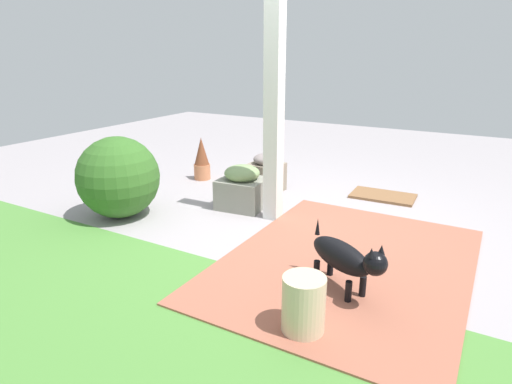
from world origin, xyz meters
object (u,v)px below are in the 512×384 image
stone_planter_near (242,188)px  porch_pillar (274,112)px  ceramic_urn (303,305)px  terracotta_pot_spiky (202,160)px  dog (345,258)px  doormat (383,196)px  round_shrub (118,177)px  stone_planter_nearest (266,173)px

stone_planter_near → porch_pillar: bearing=166.7°
ceramic_urn → terracotta_pot_spiky: bearing=-43.5°
dog → doormat: (0.28, -2.22, -0.25)m
round_shrub → dog: round_shrub is taller
dog → round_shrub: bearing=-7.1°
porch_pillar → stone_planter_near: (0.42, -0.10, -0.84)m
stone_planter_nearest → stone_planter_near: bearing=95.0°
stone_planter_nearest → stone_planter_near: stone_planter_near is taller
porch_pillar → dog: (-1.09, 1.03, -0.79)m
porch_pillar → doormat: 1.78m
porch_pillar → stone_planter_near: size_ratio=4.11×
stone_planter_near → dog: size_ratio=0.81×
round_shrub → terracotta_pot_spiky: bearing=-86.9°
stone_planter_near → terracotta_pot_spiky: terracotta_pot_spiky is taller
stone_planter_near → dog: bearing=143.2°
round_shrub → terracotta_pot_spiky: size_ratio=1.48×
porch_pillar → ceramic_urn: size_ratio=5.81×
round_shrub → terracotta_pot_spiky: round_shrub is taller
terracotta_pot_spiky → ceramic_urn: (-2.47, 2.34, -0.08)m
ceramic_urn → round_shrub: bearing=-19.7°
porch_pillar → terracotta_pot_spiky: bearing=-27.9°
porch_pillar → doormat: size_ratio=3.02×
terracotta_pot_spiky → ceramic_urn: terracotta_pot_spiky is taller
ceramic_urn → doormat: size_ratio=0.52×
stone_planter_nearest → doormat: size_ratio=0.65×
dog → ceramic_urn: dog is taller
stone_planter_nearest → doormat: stone_planter_nearest is taller
porch_pillar → stone_planter_near: 0.94m
dog → ceramic_urn: bearing=83.3°
porch_pillar → round_shrub: size_ratio=2.60×
stone_planter_nearest → stone_planter_near: 0.64m
terracotta_pot_spiky → ceramic_urn: size_ratio=1.51×
terracotta_pot_spiky → ceramic_urn: 3.40m
porch_pillar → ceramic_urn: 2.07m
round_shrub → dog: (-2.45, 0.31, -0.14)m
dog → doormat: 2.25m
ceramic_urn → dog: bearing=-96.7°
stone_planter_near → round_shrub: bearing=41.1°
stone_planter_near → round_shrub: (0.94, 0.82, 0.19)m
stone_planter_near → doormat: stone_planter_near is taller
round_shrub → stone_planter_nearest: bearing=-121.3°
terracotta_pot_spiky → doormat: bearing=-169.4°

